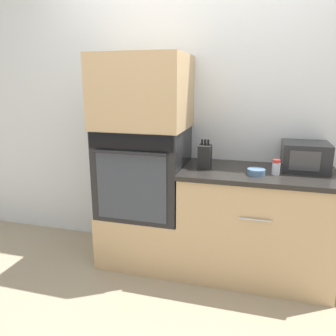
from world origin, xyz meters
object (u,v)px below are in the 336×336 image
object	(u,v)px
condiment_jar_far	(203,158)
knife_block	(205,157)
bowl	(256,172)
wall_oven	(144,171)
microwave	(305,156)
condiment_jar_near	(207,155)
condiment_jar_mid	(276,167)

from	to	relation	value
condiment_jar_far	knife_block	bearing A→B (deg)	-77.75
knife_block	condiment_jar_far	bearing A→B (deg)	102.25
knife_block	bowl	xyz separation A→B (m)	(0.39, -0.08, -0.07)
wall_oven	knife_block	size ratio (longest dim) A/B	3.13
knife_block	wall_oven	bearing A→B (deg)	177.18
microwave	bowl	bearing A→B (deg)	-146.03
wall_oven	microwave	bearing A→B (deg)	5.86
microwave	condiment_jar_near	bearing A→B (deg)	170.27
microwave	wall_oven	bearing A→B (deg)	-174.14
microwave	condiment_jar_mid	bearing A→B (deg)	-137.23
microwave	knife_block	distance (m)	0.75
knife_block	condiment_jar_near	size ratio (longest dim) A/B	2.75
microwave	condiment_jar_mid	distance (m)	0.29
wall_oven	microwave	world-z (taller)	wall_oven
wall_oven	bowl	world-z (taller)	wall_oven
microwave	condiment_jar_mid	xyz separation A→B (m)	(-0.21, -0.20, -0.05)
bowl	condiment_jar_far	distance (m)	0.50
condiment_jar_near	condiment_jar_mid	world-z (taller)	condiment_jar_mid
wall_oven	condiment_jar_far	world-z (taller)	wall_oven
condiment_jar_mid	bowl	bearing A→B (deg)	-164.23
wall_oven	condiment_jar_near	xyz separation A→B (m)	(0.48, 0.26, 0.10)
knife_block	condiment_jar_mid	world-z (taller)	knife_block
wall_oven	knife_block	world-z (taller)	wall_oven
bowl	condiment_jar_far	xyz separation A→B (m)	(-0.43, 0.25, 0.02)
wall_oven	condiment_jar_near	world-z (taller)	wall_oven
condiment_jar_far	condiment_jar_mid	bearing A→B (deg)	-20.86
wall_oven	condiment_jar_mid	xyz separation A→B (m)	(1.03, -0.07, 0.12)
knife_block	condiment_jar_far	size ratio (longest dim) A/B	3.00
wall_oven	bowl	distance (m)	0.91
condiment_jar_near	condiment_jar_far	bearing A→B (deg)	-94.87
knife_block	microwave	bearing A→B (deg)	11.70
condiment_jar_mid	condiment_jar_far	bearing A→B (deg)	159.14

